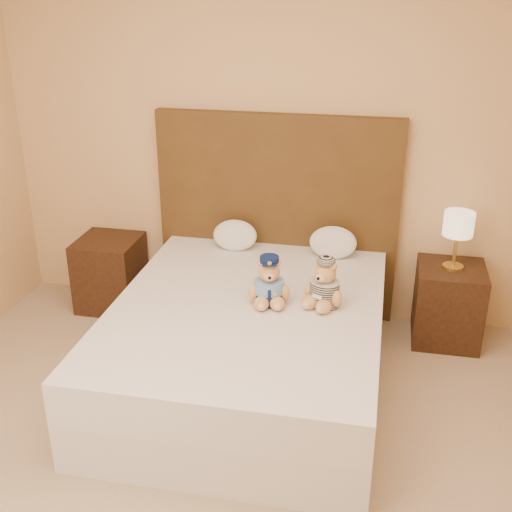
# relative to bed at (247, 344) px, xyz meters

# --- Properties ---
(room_walls) EXTENTS (4.04, 4.52, 2.72)m
(room_walls) POSITION_rel_bed_xyz_m (0.00, -0.74, 1.53)
(room_walls) COLOR tan
(room_walls) RESTS_ON ground
(bed) EXTENTS (1.60, 2.00, 0.55)m
(bed) POSITION_rel_bed_xyz_m (0.00, 0.00, 0.00)
(bed) COLOR white
(bed) RESTS_ON ground
(headboard) EXTENTS (1.75, 0.08, 1.50)m
(headboard) POSITION_rel_bed_xyz_m (0.00, 1.01, 0.47)
(headboard) COLOR #4E3517
(headboard) RESTS_ON ground
(nightstand_left) EXTENTS (0.45, 0.45, 0.55)m
(nightstand_left) POSITION_rel_bed_xyz_m (-1.25, 0.80, -0.00)
(nightstand_left) COLOR #362111
(nightstand_left) RESTS_ON ground
(nightstand_right) EXTENTS (0.45, 0.45, 0.55)m
(nightstand_right) POSITION_rel_bed_xyz_m (1.25, 0.80, -0.00)
(nightstand_right) COLOR #362111
(nightstand_right) RESTS_ON ground
(lamp) EXTENTS (0.20, 0.20, 0.40)m
(lamp) POSITION_rel_bed_xyz_m (1.25, 0.80, 0.57)
(lamp) COLOR gold
(lamp) RESTS_ON nightstand_right
(teddy_police) EXTENTS (0.31, 0.30, 0.30)m
(teddy_police) POSITION_rel_bed_xyz_m (0.12, 0.05, 0.43)
(teddy_police) COLOR tan
(teddy_police) RESTS_ON bed
(teddy_prisoner) EXTENTS (0.35, 0.34, 0.30)m
(teddy_prisoner) POSITION_rel_bed_xyz_m (0.45, 0.09, 0.42)
(teddy_prisoner) COLOR tan
(teddy_prisoner) RESTS_ON bed
(pillow_left) EXTENTS (0.32, 0.21, 0.23)m
(pillow_left) POSITION_rel_bed_xyz_m (-0.27, 0.83, 0.39)
(pillow_left) COLOR white
(pillow_left) RESTS_ON bed
(pillow_right) EXTENTS (0.33, 0.21, 0.23)m
(pillow_right) POSITION_rel_bed_xyz_m (0.43, 0.83, 0.39)
(pillow_right) COLOR white
(pillow_right) RESTS_ON bed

